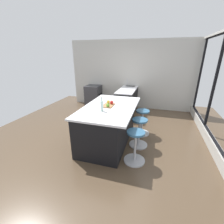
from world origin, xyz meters
TOP-DOWN VIEW (x-y plane):
  - ground_plane at (0.00, 0.00)m, footprint 6.80×6.80m
  - window_panel_rear at (0.00, 2.46)m, footprint 5.23×0.12m
  - interior_partition_left at (-2.62, 0.00)m, footprint 0.12×4.92m
  - sink_cabinet at (-2.27, 0.06)m, footprint 2.37×0.60m
  - oven_range at (-2.27, -1.47)m, footprint 0.60×0.61m
  - kitchen_island at (0.31, 0.02)m, footprint 1.97×1.19m
  - stool_by_window at (-0.31, 0.79)m, footprint 0.44×0.44m
  - stool_middle at (0.31, 0.79)m, footprint 0.44×0.44m
  - stool_near_camera at (0.93, 0.79)m, footprint 0.44×0.44m
  - cutting_board at (0.28, 0.02)m, footprint 0.36×0.24m
  - apple_green at (0.42, 0.05)m, footprint 0.08×0.08m
  - apple_yellow at (0.15, -0.02)m, footprint 0.08×0.08m
  - apple_red at (0.19, 0.08)m, footprint 0.09×0.09m
  - water_bottle at (0.67, 0.00)m, footprint 0.06×0.06m

SIDE VIEW (x-z plane):
  - ground_plane at x=0.00m, z-range 0.00..0.00m
  - stool_by_window at x=-0.31m, z-range -0.02..0.67m
  - stool_middle at x=0.31m, z-range -0.02..0.67m
  - stool_near_camera at x=0.93m, z-range -0.02..0.67m
  - oven_range at x=-2.27m, z-range 0.00..0.87m
  - sink_cabinet at x=-2.27m, z-range -0.13..1.05m
  - kitchen_island at x=0.31m, z-range 0.00..0.94m
  - window_panel_rear at x=0.00m, z-range -0.52..2.10m
  - cutting_board at x=0.28m, z-range 0.94..0.96m
  - apple_yellow at x=0.15m, z-range 0.96..1.04m
  - apple_green at x=0.42m, z-range 0.96..1.04m
  - apple_red at x=0.19m, z-range 0.96..1.05m
  - water_bottle at x=0.67m, z-range 0.90..1.22m
  - interior_partition_left at x=-2.62m, z-range 0.00..2.63m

